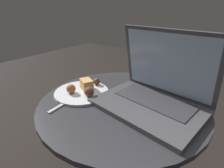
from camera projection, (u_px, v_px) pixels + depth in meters
table at (121, 139)px, 0.77m from camera, size 0.65×0.65×0.57m
laptop at (154, 92)px, 0.64m from camera, size 0.41×0.32×0.27m
beer_glass at (145, 62)px, 0.78m from camera, size 0.06×0.06×0.22m
snack_plate at (83, 90)px, 0.74m from camera, size 0.23×0.23×0.05m
fork at (70, 100)px, 0.69m from camera, size 0.03×0.18×0.00m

